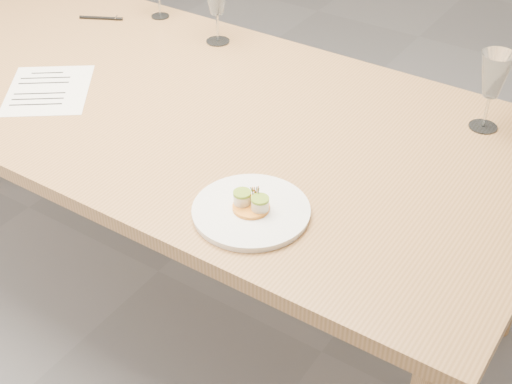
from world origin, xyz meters
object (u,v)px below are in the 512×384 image
Objects in this scene: dining_table at (140,105)px; wine_glass_2 at (494,77)px; recipe_sheet at (48,90)px; dinner_plate at (251,210)px; ballpoint_pen at (101,18)px.

wine_glass_2 is (0.93, 0.33, 0.22)m from dining_table.
wine_glass_2 is at bearing -12.77° from recipe_sheet.
recipe_sheet is at bearing 169.42° from dinner_plate.
dining_table is at bearing 4.14° from recipe_sheet.
ballpoint_pen is (-0.41, 0.29, 0.07)m from dining_table.
dinner_plate is (0.61, -0.32, 0.08)m from dining_table.
dinner_plate is at bearing -115.67° from wine_glass_2.
dinner_plate is at bearing -57.60° from ballpoint_pen.
wine_glass_2 reaches higher than dinner_plate.
dining_table is 0.51m from ballpoint_pen.
wine_glass_2 is (1.12, 0.50, 0.15)m from recipe_sheet.
dining_table is 0.26m from recipe_sheet.
wine_glass_2 is at bearing 19.58° from dining_table.
dining_table is 0.70m from dinner_plate.
recipe_sheet is 1.23m from wine_glass_2.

